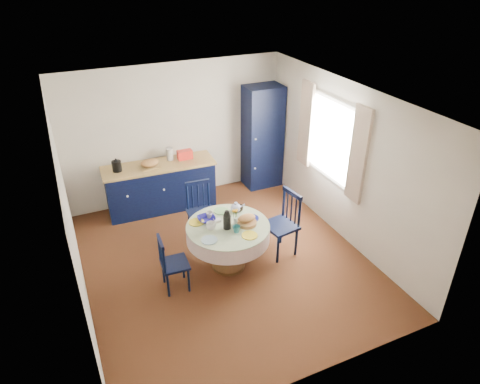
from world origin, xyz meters
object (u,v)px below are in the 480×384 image
Objects in this scene: pantry_cabinet at (262,137)px; chair_left at (172,263)px; dining_table at (229,232)px; kitchen_counter at (161,186)px; cobalt_bowl at (206,219)px; mug_c at (239,208)px; mug_b at (236,229)px; mug_d at (209,215)px; chair_right at (283,223)px; mug_a at (211,226)px; chair_far at (201,211)px.

pantry_cabinet is 3.41m from chair_left.
chair_left is (-0.88, -0.12, -0.17)m from dining_table.
kitchen_counter is 1.66× the size of dining_table.
mug_c is at bearing 4.94° from cobalt_bowl.
pantry_cabinet is at bearing 45.61° from cobalt_bowl.
mug_c is (0.26, 0.48, -0.00)m from mug_b.
pantry_cabinet is at bearing 45.75° from mug_d.
cobalt_bowl is at bearing -111.52° from chair_right.
mug_a is at bearing -107.14° from mug_d.
chair_far is 0.94× the size of chair_right.
kitchen_counter is 0.99× the size of pantry_cabinet.
mug_b is 1.06× the size of mug_d.
mug_c is at bearing -125.93° from chair_right.
cobalt_bowl is (-0.07, -0.06, -0.02)m from mug_d.
pantry_cabinet is at bearing 152.25° from chair_right.
pantry_cabinet reaches higher than mug_c.
dining_table is 10.95× the size of mug_b.
kitchen_counter is 14.66× the size of mug_a.
pantry_cabinet is at bearing 54.51° from mug_c.
chair_right is at bearing -12.67° from cobalt_bowl.
chair_right is 7.64× the size of mug_a.
pantry_cabinet is 2.37× the size of chair_left.
mug_c is (0.75, -1.75, 0.31)m from kitchen_counter.
mug_c is at bearing 43.90° from dining_table.
mug_c is 0.54m from cobalt_bowl.
kitchen_counter is 2.05m from mug_a.
mug_a is 1.13× the size of mug_c.
chair_right is 9.46× the size of mug_b.
pantry_cabinet is 2.07× the size of chair_far.
kitchen_counter is 2.09m from dining_table.
dining_table is at bearing -99.68° from chair_right.
mug_d is 0.41× the size of cobalt_bowl.
pantry_cabinet is 14.80× the size of mug_a.
kitchen_counter is 2.19m from chair_left.
mug_c is 0.47m from mug_d.
pantry_cabinet is (2.07, 0.10, 0.54)m from kitchen_counter.
mug_b reaches higher than cobalt_bowl.
chair_left is at bearing -137.40° from pantry_cabinet.
kitchen_counter is 1.83m from cobalt_bowl.
chair_right is 0.70m from mug_c.
cobalt_bowl is at bearing -57.39° from chair_left.
cobalt_bowl is at bearing -133.86° from pantry_cabinet.
chair_far is at bearing -70.39° from kitchen_counter.
mug_c reaches higher than cobalt_bowl.
mug_a reaches higher than mug_c.
mug_a is at bearing -130.95° from pantry_cabinet.
mug_c is (1.18, 0.41, 0.34)m from chair_left.
mug_a is (0.62, 0.13, 0.35)m from chair_left.
chair_far is (0.77, 1.00, 0.06)m from chair_left.
dining_table reaches higher than mug_c.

